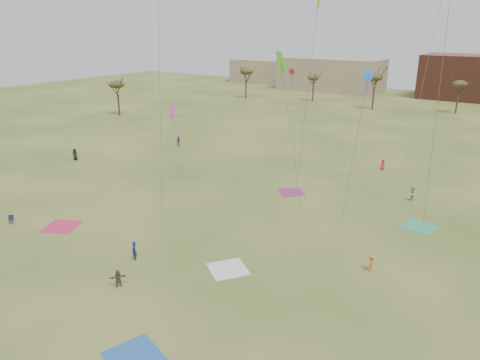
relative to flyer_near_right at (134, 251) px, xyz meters
The scene contains 19 objects.
ground 4.99m from the flyer_near_right, 23.52° to the right, with size 260.00×260.00×0.00m, color #394F18.
flyer_near_right is the anchor object (origin of this frame).
spectator_fore_c 4.36m from the flyer_near_right, 60.12° to the right, with size 1.35×0.43×1.46m, color brown.
flyer_mid_a 35.30m from the flyer_near_right, 151.18° to the left, with size 0.88×0.57×1.81m, color black.
flyer_mid_b 20.47m from the flyer_near_right, 28.69° to the left, with size 0.98×0.56×1.52m, color #CE6426.
spectator_mid_d 40.10m from the flyer_near_right, 125.86° to the left, with size 1.05×0.44×1.79m, color #8D3A7A.
spectator_mid_e 32.87m from the flyer_near_right, 59.57° to the left, with size 0.90×0.70×1.85m, color beige.
flyer_far_b 40.00m from the flyer_near_right, 75.63° to the left, with size 0.73×0.48×1.50m, color red.
blanket_red 11.50m from the flyer_near_right, behind, with size 3.23×3.23×0.03m, color #CD2954.
blanket_blue 12.74m from the flyer_near_right, 43.91° to the right, with size 3.14×3.14×0.03m, color #265DA7.
blanket_cream 8.54m from the flyer_near_right, 22.66° to the left, with size 3.09×3.09×0.03m, color white.
blanket_plum 23.26m from the flyer_near_right, 81.51° to the left, with size 2.97×2.97×0.03m, color #922D67.
blanket_olive 28.75m from the flyer_near_right, 47.97° to the left, with size 3.17×3.17×0.03m, color #389C6B.
camp_chair_left 16.61m from the flyer_near_right, behind, with size 0.74×0.73×0.87m.
kites_aloft 33.32m from the flyer_near_right, 79.80° to the left, with size 61.05×56.30×26.57m.
tree_line 77.43m from the flyer_near_right, 88.77° to the left, with size 117.44×49.32×8.91m.
building_tan 117.15m from the flyer_near_right, 105.10° to the left, with size 32.00×14.00×10.00m, color #937F60.
building_brick 118.53m from the flyer_near_right, 85.40° to the left, with size 26.00×16.00×12.00m, color brown.
building_tan_west 134.46m from the flyer_near_right, 116.75° to the left, with size 20.00×12.00×8.00m, color #937F60.
Camera 1 is at (23.27, -22.41, 19.73)m, focal length 33.88 mm.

